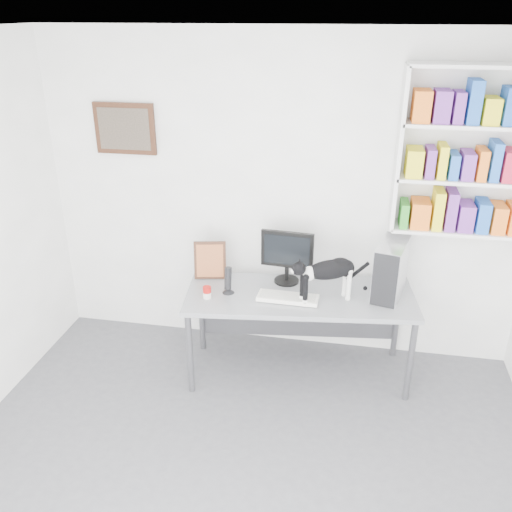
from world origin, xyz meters
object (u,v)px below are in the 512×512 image
at_px(monitor, 287,257).
at_px(cat, 328,280).
at_px(speaker, 228,280).
at_px(leaning_print, 210,260).
at_px(desk, 299,334).
at_px(soup_can, 207,292).
at_px(pc_tower, 391,269).
at_px(bookshelf, 469,153).
at_px(keyboard, 288,298).

xyz_separation_m(monitor, cat, (0.35, -0.26, -0.05)).
bearing_deg(speaker, leaning_print, 136.66).
height_order(desk, soup_can, soup_can).
bearing_deg(soup_can, pc_tower, 12.87).
relative_size(pc_tower, soup_can, 4.58).
bearing_deg(cat, bookshelf, -4.05).
xyz_separation_m(leaning_print, cat, (0.98, -0.22, 0.01)).
xyz_separation_m(desk, leaning_print, (-0.77, 0.15, 0.54)).
bearing_deg(speaker, bookshelf, 18.97).
bearing_deg(speaker, desk, 13.65).
relative_size(speaker, cat, 0.39).
xyz_separation_m(soup_can, cat, (0.92, 0.13, 0.13)).
bearing_deg(cat, keyboard, 160.66).
bearing_deg(leaning_print, cat, -24.50).
bearing_deg(soup_can, speaker, 38.65).
xyz_separation_m(bookshelf, leaning_print, (-1.93, -0.18, -0.94)).
bearing_deg(speaker, monitor, 37.70).
distance_m(monitor, soup_can, 0.71).
bearing_deg(bookshelf, pc_tower, -155.81).
bearing_deg(cat, leaning_print, 140.06).
distance_m(desk, soup_can, 0.84).
relative_size(keyboard, speaker, 2.08).
height_order(pc_tower, speaker, pc_tower).
height_order(leaning_print, soup_can, leaning_print).
bearing_deg(monitor, cat, -32.15).
distance_m(bookshelf, soup_can, 2.21).
distance_m(keyboard, speaker, 0.49).
bearing_deg(keyboard, desk, 54.24).
bearing_deg(pc_tower, leaning_print, -167.55).
bearing_deg(soup_can, cat, 7.89).
distance_m(desk, leaning_print, 0.95).
bearing_deg(leaning_print, monitor, -8.52).
xyz_separation_m(keyboard, leaning_print, (-0.69, 0.26, 0.15)).
distance_m(keyboard, leaning_print, 0.75).
height_order(pc_tower, cat, pc_tower).
bearing_deg(bookshelf, keyboard, -160.31).
xyz_separation_m(desk, monitor, (-0.13, 0.19, 0.60)).
bearing_deg(keyboard, soup_can, -170.48).
height_order(pc_tower, soup_can, pc_tower).
distance_m(keyboard, soup_can, 0.63).
xyz_separation_m(bookshelf, soup_can, (-1.87, -0.53, -1.05)).
bearing_deg(bookshelf, soup_can, -164.09).
height_order(bookshelf, cat, bookshelf).
bearing_deg(leaning_print, desk, -23.03).
bearing_deg(pc_tower, keyboard, -149.49).
distance_m(bookshelf, keyboard, 1.71).
bearing_deg(desk, cat, -24.96).
height_order(monitor, leaning_print, monitor).
xyz_separation_m(monitor, keyboard, (0.05, -0.30, -0.21)).
distance_m(desk, cat, 0.60).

